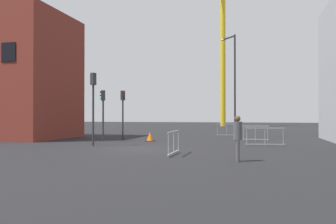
# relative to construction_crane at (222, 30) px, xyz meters

# --- Properties ---
(ground) EXTENTS (160.00, 160.00, 0.00)m
(ground) POSITION_rel_construction_crane_xyz_m (-0.70, -42.36, -16.58)
(ground) COLOR black
(brick_building) EXTENTS (9.52, 7.23, 9.70)m
(brick_building) POSITION_rel_construction_crane_xyz_m (-13.54, -36.39, -11.73)
(brick_building) COLOR maroon
(brick_building) RESTS_ON ground
(construction_crane) EXTENTS (11.51, 11.39, 25.92)m
(construction_crane) POSITION_rel_construction_crane_xyz_m (0.00, 0.00, 0.00)
(construction_crane) COLOR yellow
(construction_crane) RESTS_ON ground
(streetlamp_tall) EXTENTS (1.29, 1.35, 8.18)m
(streetlamp_tall) POSITION_rel_construction_crane_xyz_m (3.83, -32.19, -11.83)
(streetlamp_tall) COLOR #232326
(streetlamp_tall) RESTS_ON ground
(traffic_light_far) EXTENTS (0.31, 0.39, 4.27)m
(traffic_light_far) POSITION_rel_construction_crane_xyz_m (-3.67, -41.57, -13.73)
(traffic_light_far) COLOR #2D2D30
(traffic_light_far) RESTS_ON ground
(traffic_light_verge) EXTENTS (0.39, 0.34, 3.53)m
(traffic_light_verge) POSITION_rel_construction_crane_xyz_m (-4.73, -37.90, -14.19)
(traffic_light_verge) COLOR #2D2D30
(traffic_light_verge) RESTS_ON ground
(traffic_light_median) EXTENTS (0.37, 0.36, 3.62)m
(traffic_light_median) POSITION_rel_construction_crane_xyz_m (-3.97, -36.08, -14.13)
(traffic_light_median) COLOR #2D2D30
(traffic_light_median) RESTS_ON ground
(pedestrian_walking) EXTENTS (0.34, 0.34, 1.77)m
(pedestrian_walking) POSITION_rel_construction_crane_xyz_m (4.83, -46.53, -15.55)
(pedestrian_walking) COLOR #4C4C51
(pedestrian_walking) RESTS_ON ground
(safety_barrier_left_run) EXTENTS (1.83, 0.17, 1.08)m
(safety_barrier_left_run) POSITION_rel_construction_crane_xyz_m (5.51, -34.78, -16.02)
(safety_barrier_left_run) COLOR gray
(safety_barrier_left_run) RESTS_ON ground
(safety_barrier_mid_span) EXTENTS (0.08, 2.31, 1.08)m
(safety_barrier_mid_span) POSITION_rel_construction_crane_xyz_m (1.92, -44.88, -16.02)
(safety_barrier_mid_span) COLOR #9EA0A5
(safety_barrier_mid_span) RESTS_ON ground
(safety_barrier_right_run) EXTENTS (2.30, 0.40, 1.08)m
(safety_barrier_right_run) POSITION_rel_construction_crane_xyz_m (6.04, -39.07, -16.02)
(safety_barrier_right_run) COLOR gray
(safety_barrier_right_run) RESTS_ON ground
(safety_barrier_rear) EXTENTS (1.84, 0.26, 1.08)m
(safety_barrier_rear) POSITION_rel_construction_crane_xyz_m (3.09, -29.34, -16.02)
(safety_barrier_rear) COLOR gray
(safety_barrier_rear) RESTS_ON ground
(traffic_cone_on_verge) EXTENTS (0.63, 0.63, 0.64)m
(traffic_cone_on_verge) POSITION_rel_construction_crane_xyz_m (-1.67, -36.79, -16.28)
(traffic_cone_on_verge) COLOR black
(traffic_cone_on_verge) RESTS_ON ground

